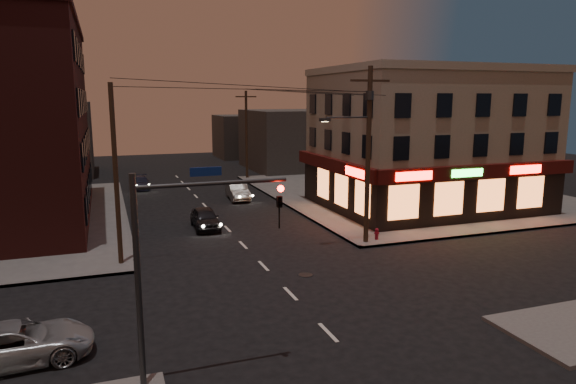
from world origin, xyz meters
name	(u,v)px	position (x,y,z in m)	size (l,w,h in m)	color
ground	(290,294)	(0.00, 0.00, 0.00)	(120.00, 120.00, 0.00)	black
sidewalk_ne	(406,193)	(18.00, 19.00, 0.07)	(24.00, 28.00, 0.15)	#514F4C
pizza_building	(426,139)	(15.93, 13.43, 5.35)	(15.85, 12.85, 10.50)	tan
bg_building_ne_a	(291,140)	(14.00, 38.00, 3.50)	(10.00, 12.00, 7.00)	#3F3D3A
bg_building_nw	(48,139)	(-13.00, 42.00, 4.00)	(9.00, 10.00, 8.00)	#3F3D3A
bg_building_ne_b	(245,136)	(12.00, 52.00, 3.00)	(8.00, 8.00, 6.00)	#3F3D3A
utility_pole_main	(367,146)	(6.68, 5.80, 5.76)	(4.20, 0.44, 10.00)	#382619
utility_pole_far	(246,135)	(6.80, 32.00, 4.65)	(0.26, 0.26, 9.00)	#382619
utility_pole_west	(116,175)	(-6.80, 6.50, 4.65)	(0.24, 0.24, 9.00)	#382619
traffic_signal	(174,250)	(-5.57, -5.60, 4.16)	(4.49, 0.32, 6.47)	#333538
suv_cross	(15,344)	(-10.32, -2.59, 0.66)	(2.20, 4.77, 1.33)	#979B9F
sedan_near	(205,218)	(-1.33, 12.62, 0.68)	(1.61, 4.01, 1.36)	black
sedan_mid	(238,191)	(3.09, 21.43, 0.71)	(1.51, 4.33, 1.43)	slate
sedan_far	(140,183)	(-4.25, 29.43, 0.58)	(1.64, 4.03, 1.17)	#1B2036
fire_hydrant	(377,233)	(7.63, 6.00, 0.52)	(0.31, 0.31, 0.68)	maroon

